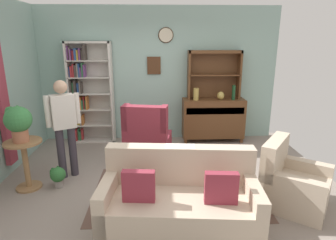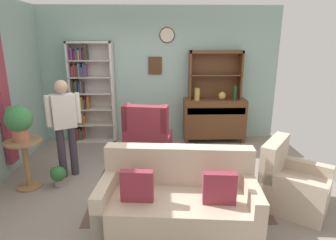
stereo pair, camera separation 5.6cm
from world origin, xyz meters
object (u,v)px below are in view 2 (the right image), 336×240
potted_plant_small (58,175)px  person_reading (65,122)px  bookshelf (89,92)px  vase_tall (197,94)px  vase_round (222,96)px  book_stack (177,158)px  potted_plant_large (18,120)px  sideboard_hutch (215,68)px  couch_floral (178,202)px  bottle_wine (235,93)px  plant_stand (26,159)px  sideboard (214,118)px  armchair_floral (292,186)px  wingback_chair (148,139)px  coffee_table (179,166)px

potted_plant_small → person_reading: (0.06, 0.35, 0.73)m
bookshelf → vase_tall: 2.26m
vase_round → bookshelf: bearing=176.9°
vase_tall → person_reading: bearing=-146.5°
book_stack → potted_plant_large: bearing=179.6°
sideboard_hutch → couch_floral: bearing=-107.6°
bottle_wine → person_reading: bearing=-154.0°
bookshelf → plant_stand: bookshelf is taller
sideboard → couch_floral: bearing=-108.2°
vase_tall → person_reading: 2.71m
bookshelf → plant_stand: (-0.49, -2.02, -0.62)m
bottle_wine → vase_tall: bearing=179.3°
armchair_floral → person_reading: (-3.21, 0.98, 0.62)m
bookshelf → wingback_chair: bearing=-38.7°
sideboard → armchair_floral: (0.56, -2.55, -0.22)m
sideboard_hutch → couch_floral: sideboard_hutch is taller
armchair_floral → wingback_chair: size_ratio=1.02×
sideboard → wingback_chair: bearing=-146.2°
sideboard_hutch → vase_tall: size_ratio=4.45×
plant_stand → potted_plant_large: 0.59m
potted_plant_large → plant_stand: bearing=3.0°
plant_stand → book_stack: size_ratio=4.33×
bookshelf → wingback_chair: 1.76m
couch_floral → person_reading: size_ratio=1.20×
wingback_chair → potted_plant_large: 2.15m
plant_stand → person_reading: bearing=36.7°
couch_floral → plant_stand: couch_floral is taller
bookshelf → book_stack: (1.73, -2.04, -0.63)m
bookshelf → sideboard: bookshelf is taller
wingback_chair → plant_stand: bearing=-150.0°
armchair_floral → potted_plant_small: bearing=169.1°
vase_round → wingback_chair: (-1.52, -0.86, -0.62)m
bottle_wine → armchair_floral: bottle_wine is taller
armchair_floral → wingback_chair: bearing=140.2°
vase_tall → bottle_wine: size_ratio=0.81×
potted_plant_small → coffee_table: coffee_table is taller
sideboard_hutch → vase_tall: bearing=-154.1°
book_stack → wingback_chair: bearing=114.4°
person_reading → coffee_table: person_reading is taller
vase_tall → armchair_floral: 2.75m
coffee_table → vase_tall: bearing=75.6°
vase_tall → couch_floral: vase_tall is taller
armchair_floral → vase_round: bearing=99.9°
wingback_chair → potted_plant_small: bearing=-143.0°
bookshelf → potted_plant_small: (-0.06, -2.01, -0.89)m
plant_stand → person_reading: (0.49, 0.37, 0.45)m
person_reading → coffee_table: (1.76, -0.45, -0.55)m
couch_floral → armchair_floral: bearing=13.6°
potted_plant_large → bookshelf: bearing=75.7°
couch_floral → sideboard: bearing=71.8°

